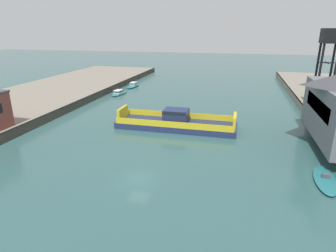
{
  "coord_description": "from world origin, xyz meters",
  "views": [
    {
      "loc": [
        10.98,
        -29.12,
        17.33
      ],
      "look_at": [
        0.0,
        14.77,
        2.0
      ],
      "focal_mm": 30.47,
      "sensor_mm": 36.0,
      "label": 1
    }
  ],
  "objects_px": {
    "crane_tower": "(330,46)",
    "moored_boat_near_right": "(133,85)",
    "moored_boat_mid_left": "(119,93)",
    "chain_ferry": "(176,122)",
    "moored_boat_near_left": "(325,180)"
  },
  "relations": [
    {
      "from": "moored_boat_mid_left",
      "to": "crane_tower",
      "type": "relative_size",
      "value": 0.5
    },
    {
      "from": "chain_ferry",
      "to": "moored_boat_near_right",
      "type": "xyz_separation_m",
      "value": [
        -22.1,
        36.24,
        -0.59
      ]
    },
    {
      "from": "crane_tower",
      "to": "moored_boat_near_right",
      "type": "bearing_deg",
      "value": 155.8
    },
    {
      "from": "chain_ferry",
      "to": "moored_boat_mid_left",
      "type": "relative_size",
      "value": 2.75
    },
    {
      "from": "crane_tower",
      "to": "chain_ferry",
      "type": "bearing_deg",
      "value": -152.63
    },
    {
      "from": "chain_ferry",
      "to": "moored_boat_mid_left",
      "type": "xyz_separation_m",
      "value": [
        -21.99,
        24.6,
        -0.61
      ]
    },
    {
      "from": "moored_boat_mid_left",
      "to": "crane_tower",
      "type": "height_order",
      "value": "crane_tower"
    },
    {
      "from": "moored_boat_near_left",
      "to": "crane_tower",
      "type": "xyz_separation_m",
      "value": [
        5.53,
        28.87,
        14.07
      ]
    },
    {
      "from": "chain_ferry",
      "to": "crane_tower",
      "type": "relative_size",
      "value": 1.39
    },
    {
      "from": "moored_boat_mid_left",
      "to": "crane_tower",
      "type": "bearing_deg",
      "value": -12.07
    },
    {
      "from": "moored_boat_near_left",
      "to": "moored_boat_mid_left",
      "type": "height_order",
      "value": "moored_boat_mid_left"
    },
    {
      "from": "moored_boat_near_left",
      "to": "moored_boat_mid_left",
      "type": "bearing_deg",
      "value": 137.94
    },
    {
      "from": "chain_ferry",
      "to": "moored_boat_mid_left",
      "type": "bearing_deg",
      "value": 131.79
    },
    {
      "from": "moored_boat_mid_left",
      "to": "moored_boat_near_right",
      "type": "bearing_deg",
      "value": 90.55
    },
    {
      "from": "moored_boat_near_left",
      "to": "chain_ferry",
      "type": "bearing_deg",
      "value": 145.68
    }
  ]
}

